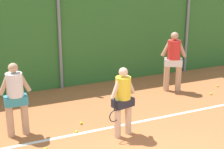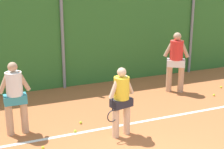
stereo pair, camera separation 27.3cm
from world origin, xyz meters
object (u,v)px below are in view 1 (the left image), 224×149
object	(u,v)px
tennis_ball_3	(211,94)
tennis_ball_9	(126,92)
player_midcourt	(15,96)
player_backcourt_far	(173,58)
tennis_ball_1	(45,149)
tennis_ball_7	(81,123)
tennis_ball_6	(218,86)
player_foreground_near	(123,98)
tennis_ball_8	(76,132)

from	to	relation	value
tennis_ball_3	tennis_ball_9	bearing A→B (deg)	153.09
player_midcourt	player_backcourt_far	size ratio (longest dim) A/B	0.91
tennis_ball_1	tennis_ball_3	bearing A→B (deg)	12.73
tennis_ball_7	tennis_ball_9	size ratio (longest dim) A/B	1.00
tennis_ball_6	tennis_ball_9	world-z (taller)	same
player_foreground_near	tennis_ball_7	bearing A→B (deg)	-66.99
tennis_ball_8	player_backcourt_far	bearing A→B (deg)	22.91
player_foreground_near	tennis_ball_1	distance (m)	1.98
tennis_ball_1	tennis_ball_8	xyz separation A→B (m)	(0.85, 0.48, 0.00)
tennis_ball_3	player_backcourt_far	bearing A→B (deg)	137.40
player_backcourt_far	tennis_ball_6	distance (m)	1.91
player_backcourt_far	tennis_ball_3	world-z (taller)	player_backcourt_far
player_backcourt_far	tennis_ball_8	xyz separation A→B (m)	(-3.70, -1.56, -1.02)
player_backcourt_far	tennis_ball_8	bearing A→B (deg)	55.02
player_foreground_near	tennis_ball_1	size ratio (longest dim) A/B	24.36
tennis_ball_9	tennis_ball_6	bearing A→B (deg)	-12.38
tennis_ball_3	tennis_ball_6	world-z (taller)	same
tennis_ball_6	tennis_ball_3	bearing A→B (deg)	-143.76
player_foreground_near	tennis_ball_3	xyz separation A→B (m)	(3.66, 1.28, -0.87)
player_foreground_near	player_midcourt	distance (m)	2.39
tennis_ball_6	tennis_ball_9	distance (m)	3.10
player_foreground_near	tennis_ball_3	size ratio (longest dim) A/B	24.36
player_midcourt	tennis_ball_1	world-z (taller)	player_midcourt
player_foreground_near	tennis_ball_6	xyz separation A→B (m)	(4.36, 1.79, -0.87)
player_midcourt	tennis_ball_9	bearing A→B (deg)	22.85
tennis_ball_6	tennis_ball_7	world-z (taller)	same
tennis_ball_7	tennis_ball_9	distance (m)	2.52
tennis_ball_6	tennis_ball_7	bearing A→B (deg)	-170.31
player_backcourt_far	tennis_ball_8	distance (m)	4.15
player_backcourt_far	tennis_ball_7	distance (m)	3.77
player_foreground_near	tennis_ball_9	distance (m)	2.93
player_midcourt	tennis_ball_6	bearing A→B (deg)	7.14
player_midcourt	tennis_ball_7	world-z (taller)	player_midcourt
player_backcourt_far	tennis_ball_1	world-z (taller)	player_backcourt_far
tennis_ball_3	tennis_ball_7	bearing A→B (deg)	-175.45
player_backcourt_far	tennis_ball_9	bearing A→B (deg)	17.94
tennis_ball_7	player_foreground_near	bearing A→B (deg)	-54.12
player_midcourt	tennis_ball_3	distance (m)	5.91
tennis_ball_1	tennis_ball_9	world-z (taller)	same
player_backcourt_far	tennis_ball_7	world-z (taller)	player_backcourt_far
tennis_ball_7	tennis_ball_8	world-z (taller)	same
player_backcourt_far	tennis_ball_9	distance (m)	1.80
tennis_ball_3	tennis_ball_7	distance (m)	4.34
player_backcourt_far	tennis_ball_9	xyz separation A→B (m)	(-1.44, 0.36, -1.02)
tennis_ball_3	tennis_ball_8	world-z (taller)	same
player_foreground_near	tennis_ball_6	distance (m)	4.79
player_foreground_near	player_backcourt_far	bearing A→B (deg)	-155.74
player_backcourt_far	tennis_ball_6	bearing A→B (deg)	-158.61
player_foreground_near	tennis_ball_7	world-z (taller)	player_foreground_near
tennis_ball_8	tennis_ball_6	bearing A→B (deg)	13.42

